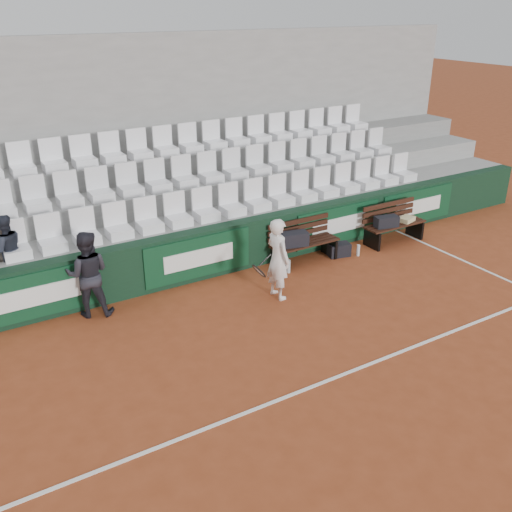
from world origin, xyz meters
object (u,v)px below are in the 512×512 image
Objects in this scene: tennis_player at (278,259)px; ball_kid at (88,274)px; bench_right at (394,233)px; sports_bag_ground at (339,250)px; sports_bag_left at (292,239)px; spectator_c at (2,225)px; sports_bag_right at (386,222)px; water_bottle_near at (288,266)px; bench_left at (304,252)px; water_bottle_far at (358,250)px.

tennis_player is 3.31m from ball_kid.
sports_bag_ground is (-1.55, 0.03, -0.08)m from bench_right.
spectator_c is (-5.19, 0.98, 1.02)m from sports_bag_left.
ball_kid reaches higher than sports_bag_ground.
sports_bag_right is 2.66m from water_bottle_near.
spectator_c is (-5.54, 0.96, 1.39)m from bench_left.
bench_right is 1.22× the size of spectator_c.
bench_left is 0.83m from sports_bag_ground.
sports_bag_left is at bearing 168.06° from water_bottle_far.
ball_kid reaches higher than sports_bag_right.
water_bottle_far is at bearing -2.54° from water_bottle_near.
water_bottle_near is 1.10× the size of water_bottle_far.
water_bottle_far is at bearing -11.94° from sports_bag_left.
bench_right is 1.55m from sports_bag_ground.
water_bottle_near is (-2.63, -0.06, -0.43)m from sports_bag_right.
sports_bag_ground is 5.30m from ball_kid.
bench_left is 2.28× the size of sports_bag_left.
ball_kid is at bearing 177.90° from sports_bag_left.
sports_bag_right is at bearing 8.76° from water_bottle_far.
sports_bag_right is 1.13× the size of sports_bag_ground.
water_bottle_near is at bearing 158.19° from spectator_c.
sports_bag_right is 0.43× the size of spectator_c.
tennis_player is at bearing -167.20° from bench_right.
tennis_player reaches higher than bench_right.
sports_bag_ground is 1.84× the size of water_bottle_far.
tennis_player is 4.72m from spectator_c.
water_bottle_near is at bearing 44.51° from tennis_player.
spectator_c is at bearing 171.24° from sports_bag_right.
water_bottle_near is (-0.23, -0.24, -0.45)m from sports_bag_left.
ball_kid reaches higher than tennis_player.
sports_bag_right is at bearing -4.44° from sports_bag_left.
water_bottle_far is (-0.88, -0.13, -0.45)m from sports_bag_right.
water_bottle_far is (0.36, -0.22, -0.01)m from sports_bag_ground.
water_bottle_far is 5.67m from ball_kid.
tennis_player is at bearing -166.82° from sports_bag_right.
water_bottle_near is 1.75m from water_bottle_far.
bench_left is 1.22× the size of spectator_c.
water_bottle_near is 0.23× the size of spectator_c.
sports_bag_left is at bearing 175.56° from sports_bag_right.
spectator_c reaches higher than bench_left.
tennis_player is at bearing -135.03° from sports_bag_left.
bench_left is 0.64m from water_bottle_near.
bench_right is 2.87× the size of sports_bag_right.
spectator_c is (-6.35, 1.09, 1.47)m from sports_bag_ground.
sports_bag_ground is at bearing 22.18° from tennis_player.
sports_bag_ground is at bearing 176.18° from sports_bag_right.
bench_right is 0.97× the size of ball_kid.
sports_bag_right is 2.08× the size of water_bottle_far.
bench_right is at bearing -2.91° from sports_bag_left.
water_bottle_near is 3.93m from ball_kid.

